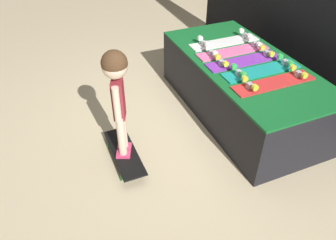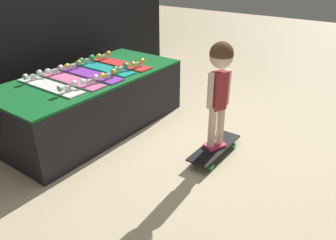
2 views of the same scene
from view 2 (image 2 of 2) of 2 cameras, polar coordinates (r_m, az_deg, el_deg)
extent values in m
plane|color=beige|center=(3.20, -5.81, -3.80)|extent=(16.00, 16.00, 0.00)
cube|color=black|center=(3.44, -13.04, 3.02)|extent=(1.88, 0.90, 0.55)
cube|color=#146028|center=(3.34, -13.54, 7.51)|extent=(1.88, 0.90, 0.02)
cube|color=white|center=(3.11, -19.82, 5.57)|extent=(0.17, 0.75, 0.01)
cube|color=#B7B7BC|center=(3.30, -22.43, 6.89)|extent=(0.04, 0.04, 0.05)
cylinder|color=white|center=(3.33, -21.47, 7.69)|extent=(0.03, 0.05, 0.05)
cylinder|color=white|center=(3.26, -23.57, 6.92)|extent=(0.03, 0.05, 0.05)
cube|color=#B7B7BC|center=(2.91, -17.06, 5.24)|extent=(0.04, 0.04, 0.05)
cylinder|color=white|center=(2.94, -16.02, 6.15)|extent=(0.03, 0.05, 0.05)
cylinder|color=white|center=(2.86, -18.26, 5.26)|extent=(0.03, 0.05, 0.05)
cube|color=pink|center=(3.20, -16.39, 6.67)|extent=(0.17, 0.75, 0.01)
cube|color=#B7B7BC|center=(3.38, -19.12, 7.92)|extent=(0.04, 0.04, 0.05)
cylinder|color=white|center=(3.42, -18.21, 8.68)|extent=(0.03, 0.05, 0.05)
cylinder|color=white|center=(3.34, -20.19, 7.96)|extent=(0.03, 0.05, 0.05)
cube|color=#B7B7BC|center=(3.01, -13.49, 6.41)|extent=(0.04, 0.04, 0.05)
cylinder|color=white|center=(3.05, -12.52, 7.27)|extent=(0.03, 0.05, 0.05)
cylinder|color=white|center=(2.96, -14.59, 6.45)|extent=(0.03, 0.05, 0.05)
cube|color=purple|center=(3.32, -13.36, 7.74)|extent=(0.17, 0.75, 0.01)
cube|color=#B7B7BC|center=(3.50, -16.15, 8.91)|extent=(0.04, 0.04, 0.05)
cylinder|color=yellow|center=(3.53, -15.28, 9.63)|extent=(0.03, 0.05, 0.05)
cylinder|color=yellow|center=(3.45, -17.14, 8.97)|extent=(0.03, 0.05, 0.05)
cube|color=#B7B7BC|center=(3.13, -10.38, 7.53)|extent=(0.04, 0.04, 0.05)
cylinder|color=yellow|center=(3.17, -9.47, 8.33)|extent=(0.03, 0.05, 0.05)
cylinder|color=yellow|center=(3.08, -11.39, 7.60)|extent=(0.03, 0.05, 0.05)
cube|color=teal|center=(3.49, -11.17, 8.85)|extent=(0.17, 0.75, 0.01)
cube|color=#B7B7BC|center=(3.66, -13.94, 9.93)|extent=(0.04, 0.04, 0.05)
cylinder|color=green|center=(3.69, -13.13, 10.60)|extent=(0.03, 0.05, 0.05)
cylinder|color=green|center=(3.61, -14.86, 10.02)|extent=(0.03, 0.05, 0.05)
cube|color=#B7B7BC|center=(3.31, -8.22, 8.70)|extent=(0.04, 0.04, 0.05)
cylinder|color=green|center=(3.35, -7.38, 9.44)|extent=(0.03, 0.05, 0.05)
cylinder|color=green|center=(3.25, -9.14, 8.79)|extent=(0.03, 0.05, 0.05)
cube|color=red|center=(3.61, -8.32, 9.68)|extent=(0.17, 0.75, 0.01)
cube|color=#B7B7BC|center=(3.77, -11.13, 10.71)|extent=(0.04, 0.04, 0.05)
cylinder|color=yellow|center=(3.81, -10.36, 11.35)|extent=(0.03, 0.05, 0.05)
cylinder|color=yellow|center=(3.72, -11.98, 10.81)|extent=(0.03, 0.05, 0.05)
cube|color=#B7B7BC|center=(3.44, -5.32, 9.55)|extent=(0.04, 0.04, 0.05)
cylinder|color=yellow|center=(3.48, -4.54, 10.25)|extent=(0.03, 0.05, 0.05)
cylinder|color=yellow|center=(3.38, -6.16, 9.66)|extent=(0.03, 0.05, 0.05)
cube|color=black|center=(2.96, 8.12, -4.75)|extent=(0.65, 0.20, 0.01)
cube|color=#B7B7BC|center=(3.15, 9.96, -3.59)|extent=(0.04, 0.04, 0.05)
cylinder|color=green|center=(3.19, 8.57, -3.55)|extent=(0.05, 0.03, 0.05)
cylinder|color=green|center=(3.13, 11.30, -4.43)|extent=(0.05, 0.03, 0.05)
cube|color=#B7B7BC|center=(2.82, 5.98, -7.17)|extent=(0.04, 0.04, 0.05)
cylinder|color=green|center=(2.87, 4.49, -7.06)|extent=(0.05, 0.03, 0.05)
cylinder|color=green|center=(2.80, 7.46, -8.15)|extent=(0.05, 0.03, 0.05)
cube|color=#E03D6B|center=(2.98, 8.85, -4.15)|extent=(0.12, 0.14, 0.03)
cylinder|color=beige|center=(2.88, 9.13, -0.72)|extent=(0.07, 0.07, 0.37)
cube|color=#E03D6B|center=(2.93, 7.43, -4.66)|extent=(0.12, 0.14, 0.03)
cylinder|color=beige|center=(2.83, 7.67, -1.18)|extent=(0.07, 0.07, 0.37)
cube|color=maroon|center=(2.72, 8.85, 5.07)|extent=(0.14, 0.13, 0.33)
cylinder|color=beige|center=(2.77, 10.26, 5.66)|extent=(0.05, 0.05, 0.30)
cylinder|color=beige|center=(2.67, 7.42, 5.02)|extent=(0.05, 0.05, 0.30)
sphere|color=beige|center=(2.63, 9.28, 10.84)|extent=(0.19, 0.19, 0.19)
sphere|color=#4C331E|center=(2.63, 9.32, 11.33)|extent=(0.19, 0.19, 0.19)
camera|label=1|loc=(4.38, 30.95, 28.74)|focal=35.00mm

